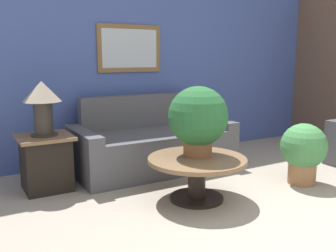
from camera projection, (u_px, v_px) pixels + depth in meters
The scene contains 7 objects.
wall_back at pixel (157, 65), 5.32m from camera, with size 7.57×0.09×2.60m.
couch_main at pixel (152, 145), 4.76m from camera, with size 1.98×0.97×0.91m.
coffee_table at pixel (197, 169), 3.71m from camera, with size 0.98×0.98×0.43m.
side_table at pixel (46, 162), 4.00m from camera, with size 0.55×0.55×0.59m.
table_lamp at pixel (42, 100), 3.88m from camera, with size 0.40×0.40×0.57m.
potted_plant_on_table at pixel (198, 118), 3.69m from camera, with size 0.60×0.60×0.70m.
potted_plant_floor at pixel (303, 150), 4.17m from camera, with size 0.51×0.51×0.69m.
Camera 1 is at (-2.56, -1.55, 1.41)m, focal length 40.00 mm.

